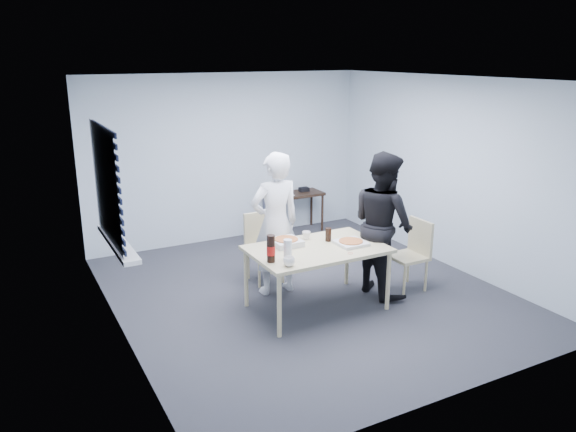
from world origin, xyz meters
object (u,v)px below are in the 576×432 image
person_white (275,224)px  mug_a (289,262)px  mug_b (306,235)px  side_table (293,198)px  chair_far (262,242)px  person_black (383,224)px  soda_bottle (271,249)px  dining_table (317,252)px  stool (274,226)px  chair_right (413,250)px  backpack (274,207)px

person_white → mug_a: 1.06m
mug_b → side_table: bearing=64.8°
chair_far → mug_b: (0.21, -0.77, 0.28)m
person_black → soda_bottle: size_ratio=5.95×
person_white → chair_far: bearing=-94.7°
dining_table → stool: bearing=77.0°
chair_right → side_table: (-0.20, 2.77, 0.07)m
person_white → person_black: (1.16, -0.61, 0.00)m
side_table → stool: size_ratio=2.08×
mug_a → chair_far: bearing=75.3°
backpack → side_table: bearing=40.7°
person_white → mug_b: person_white is taller
chair_far → side_table: (1.33, 1.60, 0.07)m
chair_far → person_white: 0.59m
person_white → backpack: person_white is taller
side_table → mug_b: 2.63m
dining_table → side_table: size_ratio=1.56×
chair_far → chair_right: bearing=-37.1°
dining_table → mug_a: (-0.55, -0.36, 0.11)m
dining_table → soda_bottle: 0.71m
mug_a → soda_bottle: 0.24m
side_table → soda_bottle: bearing=-122.6°
chair_right → mug_b: size_ratio=8.90×
dining_table → person_white: person_white is taller
mug_b → chair_far: bearing=105.5°
chair_right → backpack: chair_right is taller
dining_table → chair_far: chair_far is taller
dining_table → chair_far: size_ratio=1.72×
side_table → backpack: backpack is taller
mug_b → soda_bottle: soda_bottle is taller
side_table → mug_b: (-1.12, -2.37, 0.21)m
stool → mug_a: bearing=-113.1°
dining_table → stool: (0.47, 2.06, -0.32)m
person_white → mug_a: bearing=71.0°
chair_far → chair_right: same height
chair_far → mug_b: size_ratio=8.90×
person_black → side_table: size_ratio=1.80×
backpack → mug_a: backpack is taller
person_black → mug_b: 0.95m
chair_right → mug_a: bearing=-171.5°
stool → chair_far: bearing=-123.9°
side_table → stool: side_table is taller
backpack → soda_bottle: bearing=-120.2°
side_table → stool: 0.96m
chair_right → person_white: 1.77m
chair_far → mug_a: 1.53m
chair_far → soda_bottle: bearing=-111.5°
soda_bottle → dining_table: bearing=13.5°
person_black → stool: (-0.47, 2.02, -0.52)m
mug_a → stool: bearing=66.9°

